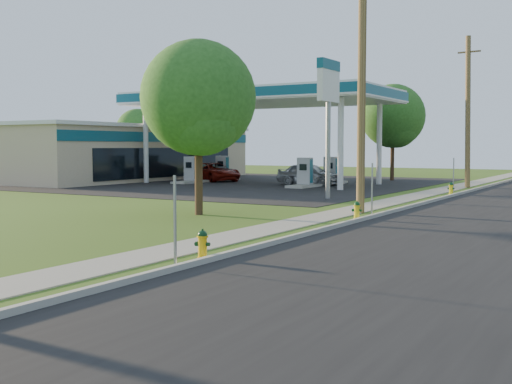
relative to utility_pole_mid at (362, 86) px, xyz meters
The scene contains 25 objects.
ground_plane 17.72m from the utility_pole_mid, 87.98° to the right, with size 140.00×140.00×0.00m, color #355217.
road 9.97m from the utility_pole_mid, 53.92° to the right, with size 8.00×120.00×0.02m, color black.
curb 8.60m from the utility_pole_mid, 81.07° to the right, with size 0.15×120.00×0.15m, color #A6A397.
sidewalk 8.59m from the utility_pole_mid, 95.31° to the right, with size 1.50×120.00×0.03m, color gray.
forecourt 22.06m from the utility_pole_mid, 135.75° to the left, with size 26.00×28.00×0.02m, color black.
utility_pole_mid is the anchor object (origin of this frame).
utility_pole_far 18.00m from the utility_pole_mid, 90.00° to the left, with size 1.40×0.32×9.50m.
sign_post_near 13.42m from the utility_pole_mid, 86.20° to the right, with size 0.05×0.04×2.00m, color gray.
sign_post_mid 4.17m from the utility_pole_mid, 49.64° to the right, with size 0.05×0.04×2.00m, color gray.
sign_post_far 11.91m from the utility_pole_mid, 85.66° to the left, with size 0.05×0.04×2.00m, color gray.
gas_canopy 20.14m from the utility_pole_mid, 131.78° to the left, with size 18.18×9.18×6.40m.
fuel_pump_nw 22.52m from the utility_pole_mid, 144.01° to the left, with size 1.20×3.20×1.90m.
fuel_pump_ne 16.31m from the utility_pole_mid, 124.40° to the left, with size 1.20×3.20×1.90m.
fuel_pump_sw 25.05m from the utility_pole_mid, 136.48° to the left, with size 1.20×3.20×1.90m.
fuel_pump_se 19.65m from the utility_pole_mid, 117.63° to the left, with size 1.20×3.20×1.90m.
convenience_store 30.48m from the utility_pole_mid, 150.38° to the left, with size 10.40×22.40×4.25m.
price_pylon 6.76m from the utility_pole_mid, 125.34° to the left, with size 0.34×2.04×6.85m.
tree_verge 6.32m from the utility_pole_mid, 142.41° to the right, with size 4.38×4.38×6.64m.
tree_lot 24.55m from the utility_pole_mid, 105.85° to the left, with size 4.84×4.84×7.33m.
tree_back 40.43m from the utility_pole_mid, 143.46° to the left, with size 4.13×4.13×6.26m.
hydrant_near 12.53m from the utility_pole_mid, 86.42° to the right, with size 0.37×0.33×0.71m.
hydrant_mid 5.22m from the utility_pole_mid, 71.28° to the right, with size 0.35×0.32×0.68m.
hydrant_far 12.11m from the utility_pole_mid, 86.19° to the left, with size 0.37×0.33×0.71m.
car_red 24.47m from the utility_pole_mid, 138.43° to the left, with size 2.30×4.99×1.39m, color maroon.
car_silver 18.59m from the utility_pole_mid, 122.38° to the left, with size 1.77×4.41×1.50m, color #A8AAAF.
Camera 1 is at (8.71, -6.59, 2.61)m, focal length 45.00 mm.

